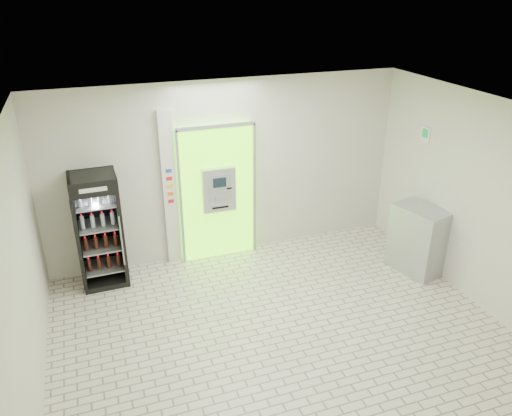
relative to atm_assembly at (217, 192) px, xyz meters
name	(u,v)px	position (x,y,z in m)	size (l,w,h in m)	color
ground	(282,336)	(0.20, -2.41, -1.17)	(6.00, 6.00, 0.00)	beige
room_shell	(285,213)	(0.20, -2.41, 0.67)	(6.00, 6.00, 6.00)	silver
atm_assembly	(217,192)	(0.00, 0.00, 0.00)	(1.30, 0.24, 2.33)	#69FF10
pillar	(170,190)	(-0.78, 0.04, 0.13)	(0.22, 0.11, 2.60)	silver
beverage_cooler	(99,232)	(-1.94, -0.22, -0.30)	(0.69, 0.66, 1.81)	black
steel_cabinet	(418,239)	(2.91, -1.56, -0.62)	(0.76, 0.95, 1.11)	#A1A4A9
exit_sign	(425,135)	(3.19, -1.01, 0.95)	(0.02, 0.22, 0.26)	white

